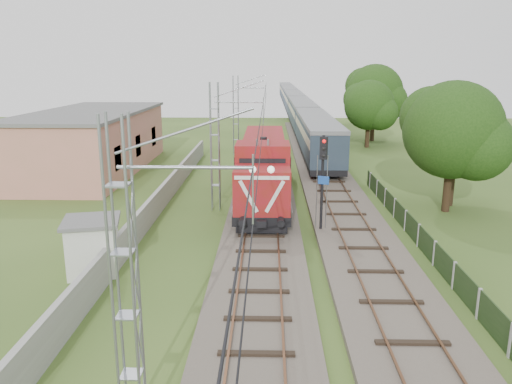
{
  "coord_description": "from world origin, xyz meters",
  "views": [
    {
      "loc": [
        0.34,
        -18.7,
        8.97
      ],
      "look_at": [
        -0.34,
        7.94,
        2.2
      ],
      "focal_mm": 35.0,
      "sensor_mm": 36.0,
      "label": 1
    }
  ],
  "objects_px": {
    "signal_post": "(323,167)",
    "relay_hut": "(93,246)",
    "coach_rake": "(294,101)",
    "locomotive": "(264,166)"
  },
  "relations": [
    {
      "from": "locomotive",
      "to": "signal_post",
      "type": "relative_size",
      "value": 3.29
    },
    {
      "from": "signal_post",
      "to": "relay_hut",
      "type": "xyz_separation_m",
      "value": [
        -10.63,
        -5.42,
        -2.49
      ]
    },
    {
      "from": "locomotive",
      "to": "relay_hut",
      "type": "xyz_separation_m",
      "value": [
        -7.4,
        -12.97,
        -1.07
      ]
    },
    {
      "from": "coach_rake",
      "to": "relay_hut",
      "type": "bearing_deg",
      "value": -99.54
    },
    {
      "from": "signal_post",
      "to": "relay_hut",
      "type": "height_order",
      "value": "signal_post"
    },
    {
      "from": "coach_rake",
      "to": "signal_post",
      "type": "relative_size",
      "value": 20.89
    },
    {
      "from": "coach_rake",
      "to": "relay_hut",
      "type": "relative_size",
      "value": 39.57
    },
    {
      "from": "coach_rake",
      "to": "signal_post",
      "type": "distance_m",
      "value": 68.38
    },
    {
      "from": "locomotive",
      "to": "coach_rake",
      "type": "bearing_deg",
      "value": 85.3
    },
    {
      "from": "coach_rake",
      "to": "signal_post",
      "type": "xyz_separation_m",
      "value": [
        -1.77,
        -68.35,
        1.21
      ]
    }
  ]
}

